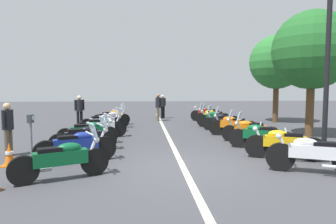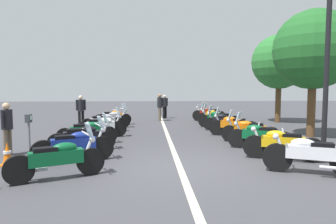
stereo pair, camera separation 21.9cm
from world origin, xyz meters
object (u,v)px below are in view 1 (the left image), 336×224
object	(u,v)px
traffic_cone_0	(272,133)
parking_meter	(31,129)
motorcycle_left_row_5	(103,122)
bystander_0	(158,105)
motorcycle_right_row_4	(233,125)
street_lamp_twin_globe	(328,41)
traffic_cone_1	(9,155)
bystander_3	(163,105)
motorcycle_left_row_6	(110,119)
bystander_2	(79,109)
motorcycle_left_row_2	(85,137)
motorcycle_right_row_3	(249,130)
motorcycle_right_row_2	(260,135)
motorcycle_right_row_6	(217,118)
roadside_tree_0	(277,62)
motorcycle_right_row_5	(223,121)
motorcycle_left_row_0	(62,159)
motorcycle_right_row_8	(207,114)
motorcycle_left_row_3	(88,132)
roadside_tree_1	(312,50)
motorcycle_left_row_1	(77,145)
motorcycle_left_row_4	(102,126)
motorcycle_left_row_7	(112,117)
bystander_1	(8,125)
motorcycle_right_row_7	(212,116)
motorcycle_right_row_1	(284,143)
motorcycle_right_row_0	(313,154)

from	to	relation	value
traffic_cone_0	parking_meter	bearing A→B (deg)	108.41
motorcycle_left_row_5	bystander_0	bearing A→B (deg)	33.63
motorcycle_right_row_4	street_lamp_twin_globe	bearing A→B (deg)	135.12
traffic_cone_1	bystander_3	bearing A→B (deg)	-21.45
motorcycle_left_row_6	bystander_2	size ratio (longest dim) A/B	1.19
motorcycle_left_row_2	street_lamp_twin_globe	distance (m)	7.80
motorcycle_right_row_3	bystander_3	bearing A→B (deg)	-50.78
motorcycle_right_row_2	street_lamp_twin_globe	xyz separation A→B (m)	(-1.13, -1.48, 2.89)
motorcycle_right_row_6	roadside_tree_0	size ratio (longest dim) A/B	0.39
street_lamp_twin_globe	motorcycle_right_row_5	bearing A→B (deg)	16.39
motorcycle_right_row_6	bystander_2	distance (m)	7.11
motorcycle_left_row_0	motorcycle_left_row_6	xyz separation A→B (m)	(8.28, -0.05, 0.01)
motorcycle_left_row_6	motorcycle_left_row_0	bearing A→B (deg)	-113.59
motorcycle_right_row_8	motorcycle_left_row_3	bearing A→B (deg)	78.00
motorcycle_right_row_4	roadside_tree_1	distance (m)	4.41
motorcycle_left_row_0	traffic_cone_1	size ratio (longest dim) A/B	3.17
motorcycle_left_row_1	motorcycle_left_row_3	xyz separation A→B (m)	(2.64, 0.21, -0.03)
motorcycle_right_row_3	traffic_cone_1	bearing A→B (deg)	43.75
motorcycle_left_row_6	bystander_3	bearing A→B (deg)	35.67
motorcycle_left_row_5	street_lamp_twin_globe	size ratio (longest dim) A/B	0.39
motorcycle_left_row_3	motorcycle_right_row_5	bearing A→B (deg)	14.07
motorcycle_left_row_0	motorcycle_right_row_5	distance (m)	8.89
motorcycle_right_row_2	bystander_2	world-z (taller)	bystander_2
motorcycle_left_row_4	roadside_tree_1	distance (m)	9.12
motorcycle_right_row_5	bystander_2	bearing A→B (deg)	13.59
motorcycle_left_row_1	bystander_0	world-z (taller)	bystander_0
motorcycle_left_row_7	bystander_1	world-z (taller)	bystander_1
street_lamp_twin_globe	traffic_cone_1	distance (m)	9.24
motorcycle_right_row_7	motorcycle_left_row_1	bearing A→B (deg)	82.55
motorcycle_right_row_8	motorcycle_left_row_4	bearing A→B (deg)	73.16
street_lamp_twin_globe	bystander_2	world-z (taller)	street_lamp_twin_globe
bystander_0	bystander_1	distance (m)	10.32
motorcycle_right_row_1	bystander_0	size ratio (longest dim) A/B	1.21
motorcycle_right_row_4	motorcycle_right_row_6	distance (m)	2.65
motorcycle_left_row_6	traffic_cone_1	world-z (taller)	motorcycle_left_row_6
motorcycle_left_row_0	motorcycle_left_row_6	size ratio (longest dim) A/B	1.00
roadside_tree_1	street_lamp_twin_globe	bearing A→B (deg)	155.50
motorcycle_left_row_1	motorcycle_right_row_6	distance (m)	8.69
motorcycle_left_row_3	roadside_tree_1	xyz separation A→B (m)	(1.06, -8.84, 3.09)
motorcycle_left_row_4	roadside_tree_1	world-z (taller)	roadside_tree_1
motorcycle_right_row_0	motorcycle_right_row_5	xyz separation A→B (m)	(7.00, 0.22, -0.01)
street_lamp_twin_globe	traffic_cone_1	bearing A→B (deg)	92.62
motorcycle_right_row_1	roadside_tree_0	xyz separation A→B (m)	(8.97, -3.89, 3.07)
bystander_2	parking_meter	bearing A→B (deg)	148.85
bystander_1	traffic_cone_0	bearing A→B (deg)	15.72
motorcycle_right_row_7	motorcycle_left_row_0	bearing A→B (deg)	86.88
motorcycle_left_row_5	motorcycle_right_row_3	xyz separation A→B (m)	(-2.85, -5.75, -0.01)
street_lamp_twin_globe	motorcycle_right_row_7	bearing A→B (deg)	10.53
motorcycle_right_row_6	motorcycle_right_row_4	bearing A→B (deg)	115.19
traffic_cone_1	roadside_tree_1	bearing A→B (deg)	-69.31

